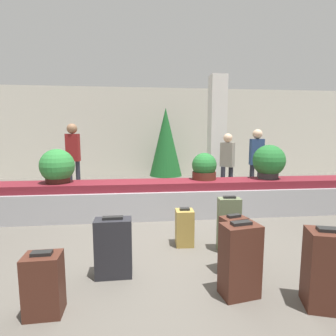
{
  "coord_description": "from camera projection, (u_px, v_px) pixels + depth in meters",
  "views": [
    {
      "loc": [
        -0.53,
        -3.41,
        1.56
      ],
      "look_at": [
        0.0,
        1.52,
        0.92
      ],
      "focal_mm": 28.0,
      "sensor_mm": 36.0,
      "label": 1
    }
  ],
  "objects": [
    {
      "name": "suitcase_4",
      "position": [
        184.0,
        227.0,
        3.68
      ],
      "size": [
        0.25,
        0.24,
        0.54
      ],
      "rotation": [
        0.0,
        0.0,
        -0.03
      ],
      "color": "#A3843D",
      "rests_on": "ground_plane"
    },
    {
      "name": "back_wall",
      "position": [
        154.0,
        133.0,
        9.52
      ],
      "size": [
        18.0,
        0.06,
        3.2
      ],
      "color": "beige",
      "rests_on": "ground_plane"
    },
    {
      "name": "decorated_tree",
      "position": [
        166.0,
        142.0,
        8.63
      ],
      "size": [
        1.07,
        1.07,
        2.41
      ],
      "color": "#4C331E",
      "rests_on": "ground_plane"
    },
    {
      "name": "traveler_2",
      "position": [
        73.0,
        152.0,
        6.65
      ],
      "size": [
        0.34,
        0.26,
        1.82
      ],
      "rotation": [
        0.0,
        0.0,
        2.98
      ],
      "color": "#282833",
      "rests_on": "ground_plane"
    },
    {
      "name": "carousel",
      "position": [
        168.0,
        199.0,
        5.07
      ],
      "size": [
        8.38,
        0.78,
        0.67
      ],
      "color": "#9E9EA3",
      "rests_on": "ground_plane"
    },
    {
      "name": "traveler_0",
      "position": [
        227.0,
        160.0,
        6.48
      ],
      "size": [
        0.36,
        0.35,
        1.58
      ],
      "rotation": [
        0.0,
        0.0,
        -0.74
      ],
      "color": "#282833",
      "rests_on": "ground_plane"
    },
    {
      "name": "potted_plant_1",
      "position": [
        269.0,
        162.0,
        5.26
      ],
      "size": [
        0.63,
        0.63,
        0.68
      ],
      "color": "#2D2D2D",
      "rests_on": "carousel"
    },
    {
      "name": "suitcase_0",
      "position": [
        326.0,
        270.0,
        2.33
      ],
      "size": [
        0.4,
        0.36,
        0.75
      ],
      "rotation": [
        0.0,
        0.0,
        -0.3
      ],
      "color": "#472319",
      "rests_on": "ground_plane"
    },
    {
      "name": "potted_plant_0",
      "position": [
        57.0,
        167.0,
        4.81
      ],
      "size": [
        0.62,
        0.62,
        0.63
      ],
      "color": "#381914",
      "rests_on": "carousel"
    },
    {
      "name": "ground_plane",
      "position": [
        180.0,
        248.0,
        3.62
      ],
      "size": [
        18.0,
        18.0,
        0.0
      ],
      "primitive_type": "plane",
      "color": "#59544C"
    },
    {
      "name": "suitcase_3",
      "position": [
        114.0,
        248.0,
        2.86
      ],
      "size": [
        0.4,
        0.21,
        0.68
      ],
      "rotation": [
        0.0,
        0.0,
        0.01
      ],
      "color": "#232328",
      "rests_on": "ground_plane"
    },
    {
      "name": "suitcase_2",
      "position": [
        229.0,
        224.0,
        3.49
      ],
      "size": [
        0.3,
        0.19,
        0.75
      ],
      "rotation": [
        0.0,
        0.0,
        -0.08
      ],
      "color": "#5B6647",
      "rests_on": "ground_plane"
    },
    {
      "name": "suitcase_5",
      "position": [
        240.0,
        260.0,
        2.51
      ],
      "size": [
        0.39,
        0.29,
        0.75
      ],
      "rotation": [
        0.0,
        0.0,
        0.17
      ],
      "color": "#472319",
      "rests_on": "ground_plane"
    },
    {
      "name": "suitcase_1",
      "position": [
        233.0,
        245.0,
        2.94
      ],
      "size": [
        0.32,
        0.25,
        0.68
      ],
      "rotation": [
        0.0,
        0.0,
        0.27
      ],
      "color": "#472319",
      "rests_on": "ground_plane"
    },
    {
      "name": "traveler_1",
      "position": [
        256.0,
        157.0,
        6.46
      ],
      "size": [
        0.34,
        0.24,
        1.68
      ],
      "rotation": [
        0.0,
        0.0,
        -0.11
      ],
      "color": "#282833",
      "rests_on": "ground_plane"
    },
    {
      "name": "pillar",
      "position": [
        217.0,
        133.0,
        7.52
      ],
      "size": [
        0.45,
        0.45,
        3.2
      ],
      "color": "silver",
      "rests_on": "ground_plane"
    },
    {
      "name": "potted_plant_2",
      "position": [
        204.0,
        167.0,
        5.18
      ],
      "size": [
        0.49,
        0.49,
        0.53
      ],
      "color": "#4C2319",
      "rests_on": "carousel"
    },
    {
      "name": "suitcase_6",
      "position": [
        44.0,
        285.0,
        2.25
      ],
      "size": [
        0.31,
        0.24,
        0.58
      ],
      "rotation": [
        0.0,
        0.0,
        0.03
      ],
      "color": "#472319",
      "rests_on": "ground_plane"
    }
  ]
}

